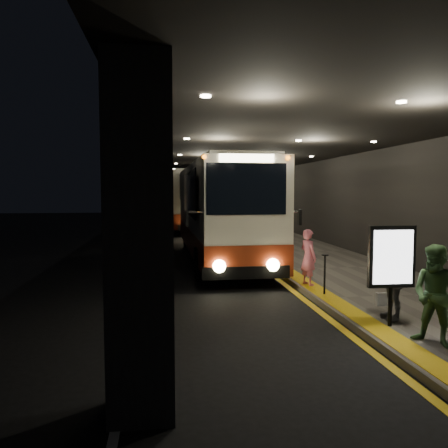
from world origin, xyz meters
TOP-DOWN VIEW (x-y plane):
  - ground at (0.00, 0.00)m, footprint 90.00×90.00m
  - lane_line_white at (-1.80, 5.00)m, footprint 0.12×50.00m
  - kerb_stripe_yellow at (2.35, 5.00)m, footprint 0.18×50.00m
  - sidewalk at (4.75, 5.00)m, footprint 4.50×50.00m
  - tactile_strip at (2.85, 5.00)m, footprint 0.50×50.00m
  - terminal_wall at (7.00, 5.00)m, footprint 0.10×50.00m
  - support_columns at (-1.50, 4.00)m, footprint 0.80×24.80m
  - canopy at (2.50, 5.00)m, footprint 9.00×50.00m
  - coach_main at (1.02, 4.31)m, footprint 2.72×12.28m
  - coach_second at (0.91, 19.38)m, footprint 3.18×13.00m
  - coach_third at (0.90, 32.65)m, footprint 2.58×11.17m
  - passenger_boarding at (2.80, -1.67)m, footprint 0.56×0.67m
  - passenger_waiting_green at (3.40, -6.62)m, footprint 0.92×0.99m
  - passenger_waiting_grey at (3.44, -5.08)m, footprint 0.59×1.01m
  - bag_polka at (3.76, -4.06)m, footprint 0.25×0.11m
  - info_sign at (3.17, -5.52)m, footprint 0.94×0.14m
  - stanchion_post at (2.85, -2.83)m, footprint 0.05×0.05m

SIDE VIEW (x-z plane):
  - ground at x=0.00m, z-range 0.00..0.00m
  - lane_line_white at x=-1.80m, z-range 0.00..0.01m
  - kerb_stripe_yellow at x=2.35m, z-range 0.00..0.01m
  - sidewalk at x=4.75m, z-range 0.00..0.15m
  - tactile_strip at x=2.85m, z-range 0.15..0.16m
  - bag_polka at x=3.76m, z-range 0.15..0.45m
  - stanchion_post at x=2.85m, z-range 0.15..1.17m
  - passenger_boarding at x=2.80m, z-range 0.15..1.73m
  - passenger_waiting_grey at x=3.44m, z-range 0.15..1.80m
  - passenger_waiting_green at x=3.40m, z-range 0.15..1.89m
  - info_sign at x=3.17m, z-range 0.50..2.48m
  - coach_third at x=0.90m, z-range -0.07..3.42m
  - coach_main at x=1.02m, z-range -0.08..3.73m
  - coach_second at x=0.91m, z-range -0.08..3.98m
  - support_columns at x=-1.50m, z-range 0.00..4.40m
  - terminal_wall at x=7.00m, z-range 0.00..6.00m
  - canopy at x=2.50m, z-range 4.40..4.80m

